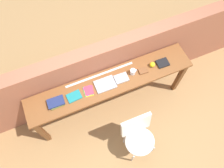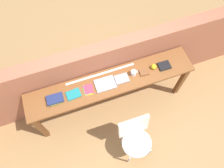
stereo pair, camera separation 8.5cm
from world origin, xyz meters
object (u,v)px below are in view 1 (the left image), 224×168
Objects in this scene: book_repair_rightmost at (163,63)px; sports_ball_small at (152,65)px; book_open_centre at (105,84)px; chair_white_moulded at (138,136)px; leather_journal_brown at (143,71)px; book_stack_leftmost at (56,102)px; pamphlet_pile_colourful at (89,91)px; magazine_cycling at (74,96)px; mug at (133,72)px.

sports_ball_small is at bearing 174.09° from book_repair_rightmost.
book_open_centre is 3.77× the size of sports_ball_small.
leather_journal_brown is (0.41, 0.77, 0.37)m from chair_white_moulded.
pamphlet_pile_colourful is at bearing 0.18° from book_stack_leftmost.
magazine_cycling is 1.23m from sports_ball_small.
book_repair_rightmost is at bearing -0.21° from book_stack_leftmost.
book_stack_leftmost is 1.65m from book_repair_rightmost.
leather_journal_brown is 0.73× the size of book_repair_rightmost.
book_repair_rightmost is (0.33, 0.00, 0.00)m from leather_journal_brown.
magazine_cycling is 0.47m from book_open_centre.
sports_ball_small is (1.48, 0.02, 0.01)m from book_stack_leftmost.
mug is (0.44, 0.01, 0.04)m from book_open_centre.
chair_white_moulded is at bearing -107.83° from mug.
book_repair_rightmost reaches higher than chair_white_moulded.
book_stack_leftmost is 1.48m from sports_ball_small.
magazine_cycling is at bearing -178.64° from book_open_centre.
book_stack_leftmost is 0.25m from magazine_cycling.
sports_ball_small reaches higher than leather_journal_brown.
book_stack_leftmost is at bearing -179.31° from sports_ball_small.
book_open_centre is 2.25× the size of leather_journal_brown.
mug is 0.62× the size of book_repair_rightmost.
leather_journal_brown is at bearing -9.70° from mug.
chair_white_moulded is at bearing -131.41° from book_repair_rightmost.
magazine_cycling is 1.07m from leather_journal_brown.
leather_journal_brown is (0.60, -0.01, 0.00)m from book_open_centre.
book_repair_rightmost is (0.93, -0.01, 0.00)m from book_open_centre.
pamphlet_pile_colourful is 1.64× the size of mug.
magazine_cycling is at bearing -0.65° from book_stack_leftmost.
chair_white_moulded is at bearing -125.78° from sports_ball_small.
book_stack_leftmost is 0.79× the size of book_open_centre.
chair_white_moulded is 3.04× the size of book_open_centre.
sports_ball_small is at bearing 0.69° from book_stack_leftmost.
sports_ball_small is (0.16, 0.03, 0.03)m from leather_journal_brown.
book_open_centre is (0.25, 0.00, 0.00)m from pamphlet_pile_colourful.
leather_journal_brown is at bearing -0.75° from pamphlet_pile_colourful.
chair_white_moulded is 6.86× the size of leather_journal_brown.
chair_white_moulded is 1.08m from magazine_cycling.
book_stack_leftmost is 0.72m from book_open_centre.
book_repair_rightmost is at bearing -0.36° from pamphlet_pile_colourful.
sports_ball_small reaches higher than book_stack_leftmost.
pamphlet_pile_colourful is 0.85m from leather_journal_brown.
mug is at bearing -2.96° from magazine_cycling.
book_stack_leftmost is at bearing -179.07° from book_open_centre.
chair_white_moulded is 3.86× the size of book_stack_leftmost.
leather_journal_brown is at bearing -4.57° from magazine_cycling.
book_stack_leftmost reaches higher than magazine_cycling.
leather_journal_brown is (1.07, -0.01, 0.00)m from magazine_cycling.
pamphlet_pile_colourful is 0.25m from book_open_centre.
book_open_centre is at bearing 103.31° from chair_white_moulded.
mug reaches higher than leather_journal_brown.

